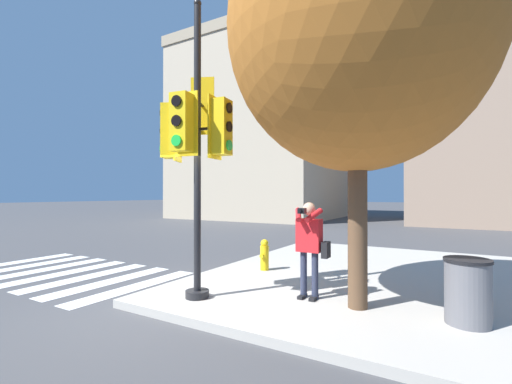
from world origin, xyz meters
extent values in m
plane|color=#424244|center=(0.00, 0.00, 0.00)|extent=(160.00, 160.00, 0.00)
cube|color=#ADA89E|center=(3.50, 3.50, 0.07)|extent=(8.00, 8.00, 0.13)
cube|color=silver|center=(-1.20, 0.56, 0.00)|extent=(0.43, 3.01, 0.01)
cube|color=silver|center=(-2.00, 0.56, 0.00)|extent=(0.43, 3.01, 0.01)
cube|color=silver|center=(-2.80, 0.56, 0.00)|extent=(0.43, 3.01, 0.01)
cube|color=silver|center=(-3.60, 0.56, 0.00)|extent=(0.43, 3.01, 0.01)
cube|color=silver|center=(-4.40, 0.56, 0.00)|extent=(0.43, 3.01, 0.01)
cube|color=silver|center=(-5.19, 0.56, 0.00)|extent=(0.43, 3.01, 0.01)
cube|color=silver|center=(-5.99, 0.56, 0.00)|extent=(0.43, 3.01, 0.01)
cylinder|color=black|center=(0.61, 0.29, 0.19)|extent=(0.39, 0.39, 0.12)
cylinder|color=black|center=(0.61, 0.29, 2.64)|extent=(0.12, 0.12, 4.77)
sphere|color=black|center=(0.61, 0.29, 5.06)|extent=(0.13, 0.13, 0.13)
cylinder|color=black|center=(0.53, 0.47, 3.42)|extent=(0.17, 0.28, 0.05)
cube|color=yellow|center=(0.41, 0.71, 3.42)|extent=(0.37, 0.34, 0.90)
cube|color=yellow|center=(0.47, 0.59, 3.42)|extent=(0.39, 0.20, 1.02)
cylinder|color=black|center=(0.36, 0.83, 3.72)|extent=(0.17, 0.10, 0.17)
cylinder|color=black|center=(0.36, 0.83, 3.42)|extent=(0.17, 0.10, 0.17)
cylinder|color=green|center=(0.36, 0.83, 3.12)|extent=(0.17, 0.10, 0.17)
cylinder|color=black|center=(0.64, 0.09, 2.97)|extent=(0.09, 0.29, 0.05)
cube|color=yellow|center=(0.68, -0.17, 2.97)|extent=(0.33, 0.28, 0.90)
cube|color=yellow|center=(0.66, -0.04, 2.97)|extent=(0.42, 0.09, 1.02)
cylinder|color=black|center=(0.70, -0.31, 3.27)|extent=(0.17, 0.05, 0.17)
cylinder|color=black|center=(0.70, -0.31, 2.97)|extent=(0.17, 0.05, 0.17)
cylinder|color=green|center=(0.70, -0.31, 2.67)|extent=(0.17, 0.05, 0.17)
cylinder|color=black|center=(0.43, 0.19, 2.91)|extent=(0.28, 0.18, 0.05)
cube|color=yellow|center=(0.20, 0.07, 2.91)|extent=(0.35, 0.38, 0.90)
cube|color=yellow|center=(0.32, 0.13, 2.91)|extent=(0.22, 0.38, 1.02)
cylinder|color=black|center=(0.08, 0.01, 3.21)|extent=(0.11, 0.16, 0.17)
cylinder|color=black|center=(0.08, 0.01, 2.91)|extent=(0.11, 0.16, 0.17)
cylinder|color=green|center=(0.08, 0.01, 2.61)|extent=(0.11, 0.16, 0.17)
cylinder|color=black|center=(0.81, 0.31, 2.94)|extent=(0.29, 0.09, 0.05)
cube|color=yellow|center=(1.07, 0.35, 2.94)|extent=(0.28, 0.33, 0.90)
cube|color=yellow|center=(0.94, 0.33, 2.94)|extent=(0.08, 0.42, 1.02)
cylinder|color=black|center=(1.21, 0.37, 3.24)|extent=(0.05, 0.17, 0.17)
cylinder|color=black|center=(1.21, 0.37, 2.94)|extent=(0.05, 0.17, 0.17)
cylinder|color=green|center=(1.21, 0.37, 2.64)|extent=(0.05, 0.17, 0.17)
cube|color=black|center=(2.13, 1.15, 0.16)|extent=(0.09, 0.24, 0.05)
cube|color=black|center=(2.33, 1.15, 0.16)|extent=(0.09, 0.24, 0.05)
cylinder|color=#282D42|center=(2.13, 1.21, 0.52)|extent=(0.11, 0.11, 0.77)
cylinder|color=#282D42|center=(2.33, 1.21, 0.52)|extent=(0.11, 0.11, 0.77)
cube|color=red|center=(2.23, 1.21, 1.17)|extent=(0.40, 0.22, 0.54)
sphere|color=tan|center=(2.23, 1.21, 1.61)|extent=(0.21, 0.21, 0.21)
cube|color=black|center=(2.23, 0.90, 1.59)|extent=(0.12, 0.10, 0.09)
cylinder|color=black|center=(2.23, 0.83, 1.59)|extent=(0.06, 0.08, 0.06)
cylinder|color=red|center=(2.10, 1.07, 1.52)|extent=(0.23, 0.35, 0.23)
cylinder|color=red|center=(2.37, 1.07, 1.52)|extent=(0.23, 0.35, 0.23)
cube|color=black|center=(2.51, 1.23, 0.95)|extent=(0.10, 0.20, 0.26)
cylinder|color=brown|center=(3.05, 1.13, 1.57)|extent=(0.29, 0.29, 2.87)
ellipsoid|color=#A86023|center=(3.05, 1.13, 4.39)|extent=(3.97, 3.97, 4.37)
cylinder|color=yellow|center=(0.58, 2.66, 0.41)|extent=(0.20, 0.20, 0.55)
sphere|color=yellow|center=(0.58, 2.66, 0.74)|extent=(0.18, 0.18, 0.18)
cylinder|color=yellow|center=(0.58, 2.54, 0.47)|extent=(0.09, 0.06, 0.09)
cylinder|color=#5B5B60|center=(4.47, 1.19, 0.55)|extent=(0.55, 0.55, 0.83)
cylinder|color=black|center=(4.47, 1.19, 0.98)|extent=(0.58, 0.58, 0.04)
cube|color=tan|center=(-9.39, 20.44, 6.64)|extent=(11.65, 10.91, 13.29)
cube|color=gray|center=(-9.39, 20.44, 13.69)|extent=(11.85, 11.11, 0.80)
camera|label=1|loc=(4.35, -4.14, 1.86)|focal=24.00mm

